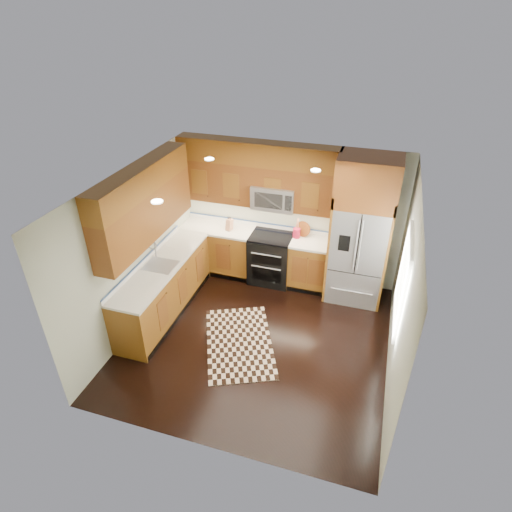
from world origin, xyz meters
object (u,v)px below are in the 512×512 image
(range, at_px, (271,258))
(knife_block, at_px, (229,224))
(refrigerator, at_px, (361,232))
(utensil_crock, at_px, (297,231))
(rug, at_px, (239,342))

(range, bearing_deg, knife_block, 178.25)
(refrigerator, xyz_separation_m, knife_block, (-2.37, 0.06, -0.26))
(refrigerator, height_order, knife_block, refrigerator)
(range, height_order, utensil_crock, utensil_crock)
(refrigerator, distance_m, knife_block, 2.38)
(range, height_order, rug, range)
(range, relative_size, rug, 0.57)
(utensil_crock, bearing_deg, knife_block, -176.59)
(utensil_crock, bearing_deg, range, -167.24)
(refrigerator, distance_m, rug, 2.70)
(refrigerator, relative_size, rug, 1.56)
(knife_block, xyz_separation_m, utensil_crock, (1.26, 0.07, 0.02))
(rug, bearing_deg, utensil_crock, 53.44)
(range, bearing_deg, rug, -89.83)
(refrigerator, distance_m, utensil_crock, 1.14)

